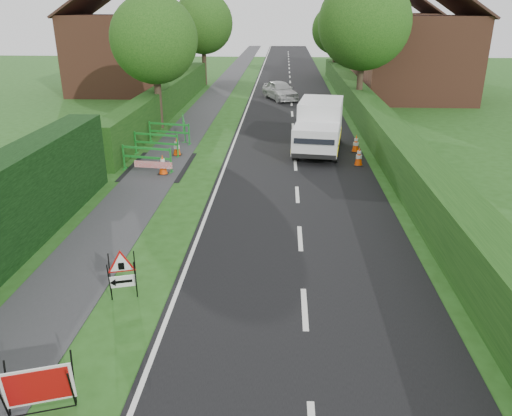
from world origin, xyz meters
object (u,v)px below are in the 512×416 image
object	(u,v)px
works_van	(319,126)
hatchback_car	(280,90)
triangle_sign	(120,271)
red_rect_sign	(39,387)

from	to	relation	value
works_van	hatchback_car	size ratio (longest dim) A/B	1.31
triangle_sign	red_rect_sign	bearing A→B (deg)	-110.72
triangle_sign	hatchback_car	xyz separation A→B (m)	(3.18, 25.96, -0.06)
hatchback_car	works_van	bearing A→B (deg)	-104.72
red_rect_sign	hatchback_car	world-z (taller)	hatchback_car
triangle_sign	hatchback_car	world-z (taller)	hatchback_car
red_rect_sign	triangle_sign	world-z (taller)	triangle_sign
red_rect_sign	works_van	distance (m)	16.79
hatchback_car	triangle_sign	bearing A→B (deg)	-119.59
red_rect_sign	hatchback_car	bearing A→B (deg)	64.97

